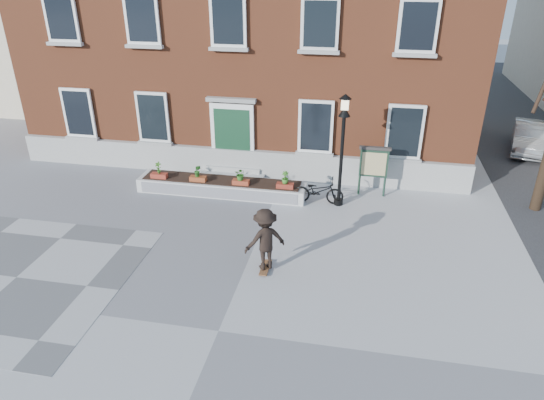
% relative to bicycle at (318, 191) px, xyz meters
% --- Properties ---
extents(ground, '(100.00, 100.00, 0.00)m').
position_rel_bicycle_xyz_m(ground, '(-1.56, -7.04, -0.47)').
color(ground, '#A2A2A4').
rests_on(ground, ground).
extents(checker_patch, '(6.00, 6.00, 0.01)m').
position_rel_bicycle_xyz_m(checker_patch, '(-7.56, -6.04, -0.47)').
color(checker_patch, '#59595C').
rests_on(checker_patch, ground).
extents(bicycle, '(1.81, 0.67, 0.94)m').
position_rel_bicycle_xyz_m(bicycle, '(0.00, 0.00, 0.00)').
color(bicycle, black).
rests_on(bicycle, ground).
extents(parked_car, '(2.24, 4.08, 1.28)m').
position_rel_bicycle_xyz_m(parked_car, '(8.71, 7.03, 0.17)').
color(parked_car, silver).
rests_on(parked_car, ground).
extents(planter_assembly, '(6.20, 1.12, 1.15)m').
position_rel_bicycle_xyz_m(planter_assembly, '(-3.55, 0.13, -0.16)').
color(planter_assembly, silver).
rests_on(planter_assembly, ground).
extents(lamp_post, '(0.40, 0.40, 3.93)m').
position_rel_bicycle_xyz_m(lamp_post, '(0.73, 0.03, 2.07)').
color(lamp_post, black).
rests_on(lamp_post, ground).
extents(notice_board, '(1.10, 0.16, 1.87)m').
position_rel_bicycle_xyz_m(notice_board, '(1.85, 1.00, 0.79)').
color(notice_board, '#172E1E').
rests_on(notice_board, ground).
extents(skateboarder, '(1.33, 1.19, 1.87)m').
position_rel_bicycle_xyz_m(skateboarder, '(-0.99, -4.38, 0.50)').
color(skateboarder, brown).
rests_on(skateboarder, ground).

